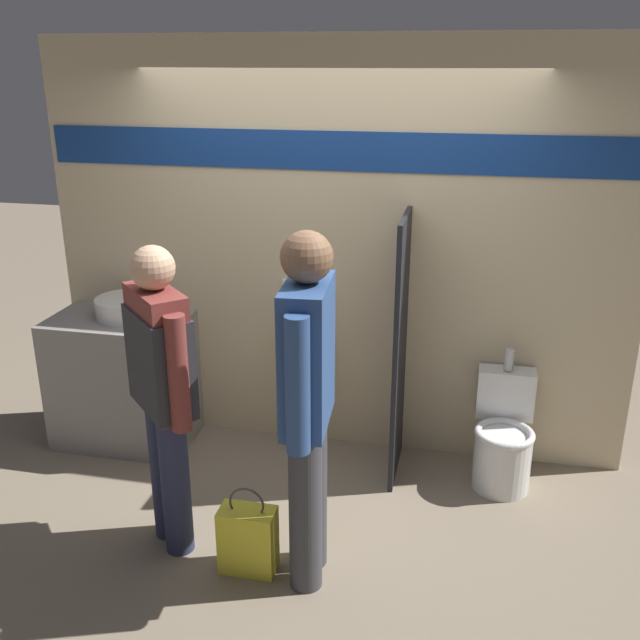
# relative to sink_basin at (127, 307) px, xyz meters

# --- Properties ---
(ground_plane) EXTENTS (16.00, 16.00, 0.00)m
(ground_plane) POSITION_rel_sink_basin_xyz_m (1.37, -0.34, -0.98)
(ground_plane) COLOR gray
(display_wall) EXTENTS (3.86, 0.07, 2.70)m
(display_wall) POSITION_rel_sink_basin_xyz_m (1.37, 0.26, 0.38)
(display_wall) COLOR beige
(display_wall) RESTS_ON ground_plane
(sink_counter) EXTENTS (0.92, 0.58, 0.91)m
(sink_counter) POSITION_rel_sink_basin_xyz_m (-0.05, -0.06, -0.52)
(sink_counter) COLOR gray
(sink_counter) RESTS_ON ground_plane
(sink_basin) EXTENTS (0.42, 0.42, 0.27)m
(sink_basin) POSITION_rel_sink_basin_xyz_m (0.00, 0.00, 0.00)
(sink_basin) COLOR white
(sink_basin) RESTS_ON sink_counter
(cell_phone) EXTENTS (0.07, 0.14, 0.01)m
(cell_phone) POSITION_rel_sink_basin_xyz_m (0.22, -0.17, -0.06)
(cell_phone) COLOR black
(cell_phone) RESTS_ON sink_counter
(divider_near_counter) EXTENTS (0.03, 0.57, 1.69)m
(divider_near_counter) POSITION_rel_sink_basin_xyz_m (1.85, -0.05, -0.13)
(divider_near_counter) COLOR black
(divider_near_counter) RESTS_ON ground_plane
(urinal_near_counter) EXTENTS (0.32, 0.29, 1.21)m
(urinal_near_counter) POSITION_rel_sink_basin_xyz_m (1.18, 0.09, -0.19)
(urinal_near_counter) COLOR silver
(urinal_near_counter) RESTS_ON ground_plane
(toilet) EXTENTS (0.37, 0.53, 0.84)m
(toilet) POSITION_rel_sink_basin_xyz_m (2.53, -0.06, -0.68)
(toilet) COLOR white
(toilet) RESTS_ON ground_plane
(person_in_vest) EXTENTS (0.47, 0.47, 1.70)m
(person_in_vest) POSITION_rel_sink_basin_xyz_m (0.73, -1.07, 0.01)
(person_in_vest) COLOR #282D4C
(person_in_vest) RESTS_ON ground_plane
(person_with_lanyard) EXTENTS (0.24, 0.64, 1.84)m
(person_with_lanyard) POSITION_rel_sink_basin_xyz_m (1.52, -1.17, 0.04)
(person_with_lanyard) COLOR #3D3D42
(person_with_lanyard) RESTS_ON ground_plane
(shopping_bag) EXTENTS (0.29, 0.16, 0.50)m
(shopping_bag) POSITION_rel_sink_basin_xyz_m (1.21, -1.21, -0.79)
(shopping_bag) COLOR yellow
(shopping_bag) RESTS_ON ground_plane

